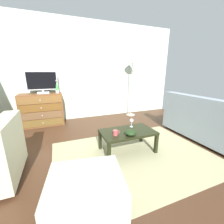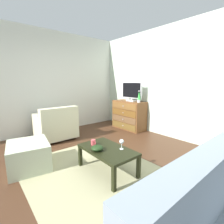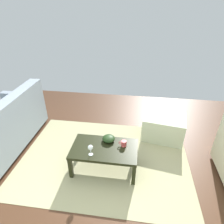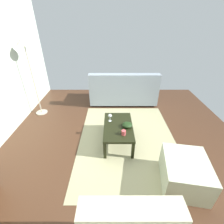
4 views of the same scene
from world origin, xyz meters
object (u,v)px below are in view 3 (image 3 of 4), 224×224
at_px(wine_glass, 90,148).
at_px(mug, 124,143).
at_px(ottoman, 164,126).
at_px(coffee_table, 104,150).
at_px(bowl_decorative, 109,138).
at_px(couch_large, 0,131).

distance_m(wine_glass, mug, 0.49).
relative_size(mug, ottoman, 0.16).
height_order(coffee_table, bowl_decorative, bowl_decorative).
relative_size(bowl_decorative, ottoman, 0.26).
height_order(coffee_table, ottoman, ottoman).
bearing_deg(mug, bowl_decorative, -19.79).
bearing_deg(coffee_table, wine_glass, 45.12).
bearing_deg(bowl_decorative, coffee_table, 77.34).
xyz_separation_m(wine_glass, bowl_decorative, (-0.19, -0.32, -0.07)).
bearing_deg(wine_glass, ottoman, -134.96).
xyz_separation_m(wine_glass, couch_large, (1.58, -0.36, -0.15)).
bearing_deg(ottoman, bowl_decorative, 40.59).
bearing_deg(ottoman, coffee_table, 45.03).
xyz_separation_m(couch_large, ottoman, (-2.65, -0.72, -0.13)).
relative_size(coffee_table, ottoman, 1.33).
xyz_separation_m(coffee_table, couch_large, (1.73, -0.20, 0.01)).
xyz_separation_m(bowl_decorative, couch_large, (1.77, -0.04, -0.08)).
bearing_deg(ottoman, couch_large, 15.15).
relative_size(mug, bowl_decorative, 0.62).
bearing_deg(coffee_table, bowl_decorative, -102.66).
relative_size(coffee_table, couch_large, 0.51).
relative_size(couch_large, ottoman, 2.61).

